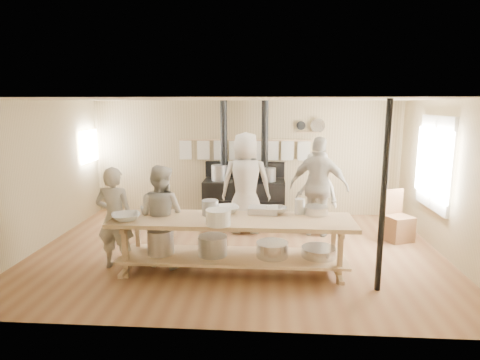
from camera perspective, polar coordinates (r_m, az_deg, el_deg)
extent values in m
plane|color=brown|center=(7.12, -0.43, -10.03)|extent=(7.00, 7.00, 0.00)
plane|color=tan|center=(9.23, 0.74, 3.15)|extent=(7.00, 0.00, 7.00)
plane|color=tan|center=(4.34, -2.98, -5.72)|extent=(7.00, 0.00, 7.00)
plane|color=tan|center=(7.85, -26.87, 0.60)|extent=(0.00, 5.00, 5.00)
plane|color=tan|center=(7.38, 27.78, -0.06)|extent=(0.00, 5.00, 5.00)
plane|color=#BEAE8E|center=(6.65, -0.47, 11.40)|extent=(7.00, 7.00, 0.00)
cube|color=beige|center=(7.88, 25.98, 2.19)|extent=(0.06, 1.35, 1.65)
plane|color=white|center=(7.87, 25.71, 2.20)|extent=(0.00, 1.50, 1.50)
cube|color=beige|center=(7.86, 25.64, 2.20)|extent=(0.02, 0.03, 1.50)
plane|color=white|center=(9.54, -20.68, 4.52)|extent=(0.00, 0.90, 0.90)
cube|color=black|center=(9.00, 0.58, -2.73)|extent=(1.80, 0.70, 0.85)
cube|color=black|center=(9.09, 0.57, -5.02)|extent=(1.90, 0.75, 0.10)
cube|color=black|center=(9.16, 0.70, 1.51)|extent=(1.80, 0.12, 0.35)
cylinder|color=black|center=(8.87, -2.30, 5.59)|extent=(0.15, 0.15, 1.75)
cylinder|color=black|center=(8.82, 3.55, 5.55)|extent=(0.15, 0.15, 1.75)
cylinder|color=#B2B2B7|center=(8.92, -2.94, 1.05)|extent=(0.36, 0.36, 0.34)
cylinder|color=gray|center=(8.81, 4.14, 0.78)|extent=(0.30, 0.30, 0.30)
cylinder|color=tan|center=(9.08, 0.71, 5.69)|extent=(3.00, 0.04, 0.04)
cube|color=white|center=(9.28, -7.68, 4.34)|extent=(0.28, 0.01, 0.46)
cube|color=white|center=(9.21, -5.32, 4.34)|extent=(0.28, 0.01, 0.46)
cube|color=white|center=(9.15, -2.93, 4.33)|extent=(0.28, 0.01, 0.46)
cube|color=white|center=(9.12, -0.51, 4.32)|extent=(0.28, 0.01, 0.46)
cube|color=white|center=(9.09, 1.92, 4.30)|extent=(0.28, 0.01, 0.46)
cube|color=white|center=(9.09, 4.36, 4.27)|extent=(0.28, 0.01, 0.46)
cube|color=white|center=(9.10, 6.79, 4.23)|extent=(0.28, 0.01, 0.46)
cube|color=white|center=(9.13, 9.22, 4.19)|extent=(0.28, 0.01, 0.46)
cube|color=tan|center=(9.12, 9.60, 6.70)|extent=(0.50, 0.14, 0.03)
cylinder|color=black|center=(9.11, 8.67, 7.67)|extent=(0.20, 0.04, 0.20)
cylinder|color=silver|center=(9.15, 11.00, 7.61)|extent=(0.32, 0.03, 0.32)
cube|color=tan|center=(6.00, -1.10, -5.77)|extent=(3.60, 0.90, 0.06)
cube|color=tan|center=(6.19, -1.08, -10.83)|extent=(3.40, 0.80, 0.04)
cube|color=tan|center=(6.21, -1.08, -11.26)|extent=(3.30, 0.06, 0.06)
cube|color=tan|center=(6.18, -16.03, -9.57)|extent=(0.07, 0.07, 0.85)
cube|color=tan|center=(6.71, -14.29, -7.83)|extent=(0.07, 0.07, 0.85)
cube|color=tan|center=(5.92, 14.03, -10.39)|extent=(0.07, 0.07, 0.85)
cube|color=tan|center=(6.47, 13.11, -8.48)|extent=(0.07, 0.07, 0.85)
cylinder|color=#B2B2B7|center=(6.30, -11.22, -8.60)|extent=(0.40, 0.40, 0.38)
cylinder|color=gray|center=(6.16, -3.91, -9.27)|extent=(0.44, 0.44, 0.30)
cylinder|color=silver|center=(6.12, 4.60, -9.81)|extent=(0.48, 0.48, 0.22)
cylinder|color=silver|center=(6.19, 11.19, -10.16)|extent=(0.52, 0.52, 0.14)
cylinder|color=black|center=(5.64, 19.71, -2.47)|extent=(0.08, 0.08, 2.60)
imported|color=beige|center=(6.48, -17.37, -5.20)|extent=(0.59, 0.40, 1.60)
imported|color=beige|center=(6.43, -11.18, -5.00)|extent=(0.93, 0.82, 1.61)
imported|color=beige|center=(7.86, 0.83, -0.43)|extent=(0.98, 0.65, 2.00)
imported|color=beige|center=(7.82, 11.17, -0.96)|extent=(1.22, 0.80, 1.93)
imported|color=beige|center=(8.41, 10.85, -1.33)|extent=(1.14, 1.13, 1.58)
cube|color=brown|center=(8.12, 21.55, -6.39)|extent=(0.58, 0.58, 0.47)
cube|color=brown|center=(8.15, 20.87, -3.02)|extent=(0.42, 0.21, 0.53)
imported|color=white|center=(6.13, -15.92, -5.06)|extent=(0.55, 0.55, 0.10)
imported|color=silver|center=(6.24, -4.04, -4.42)|extent=(0.42, 0.42, 0.09)
imported|color=white|center=(6.31, -2.03, -4.19)|extent=(0.51, 0.51, 0.10)
imported|color=silver|center=(6.28, 5.23, -4.29)|extent=(0.40, 0.40, 0.10)
cube|color=#B2B2B7|center=(6.28, 3.33, -4.28)|extent=(0.47, 0.33, 0.10)
cylinder|color=silver|center=(6.32, 10.71, -4.25)|extent=(0.39, 0.39, 0.12)
cylinder|color=gray|center=(6.16, -4.27, -3.95)|extent=(0.33, 0.33, 0.23)
cylinder|color=white|center=(5.67, -3.12, -5.32)|extent=(0.46, 0.46, 0.22)
cylinder|color=white|center=(6.28, 8.48, -3.72)|extent=(0.17, 0.17, 0.24)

